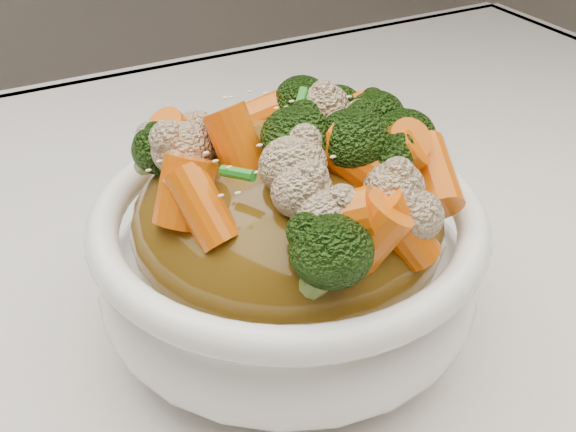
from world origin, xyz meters
TOP-DOWN VIEW (x-y plane):
  - tablecloth at (0.00, 0.00)m, footprint 1.20×0.80m
  - bowl at (0.04, -0.04)m, footprint 0.26×0.26m
  - sauce_base at (0.04, -0.04)m, footprint 0.21×0.21m
  - carrots at (0.04, -0.04)m, footprint 0.21×0.21m
  - broccoli at (0.04, -0.04)m, footprint 0.21×0.21m
  - cauliflower at (0.04, -0.04)m, footprint 0.21×0.21m
  - scallions at (0.04, -0.04)m, footprint 0.16×0.16m
  - sesame_seeds at (0.04, -0.04)m, footprint 0.19×0.19m

SIDE VIEW (x-z plane):
  - tablecloth at x=0.00m, z-range 0.71..0.75m
  - bowl at x=0.04m, z-range 0.75..0.84m
  - sauce_base at x=0.04m, z-range 0.78..0.87m
  - cauliflower at x=0.04m, z-range 0.87..0.90m
  - broccoli at x=0.04m, z-range 0.86..0.91m
  - carrots at x=0.04m, z-range 0.86..0.91m
  - scallions at x=0.04m, z-range 0.88..0.90m
  - sesame_seeds at x=0.04m, z-range 0.89..0.89m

